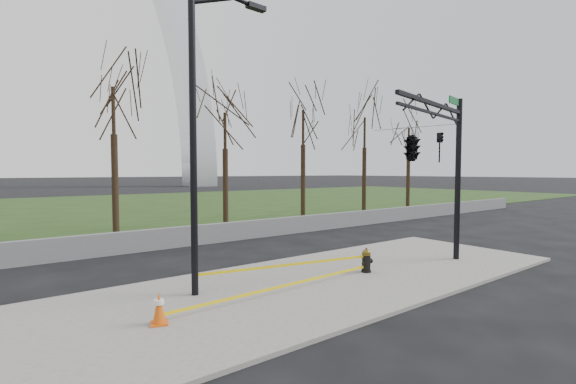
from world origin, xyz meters
TOP-DOWN VIEW (x-y plane):
  - ground at (0.00, 0.00)m, footprint 500.00×500.00m
  - sidewalk at (0.00, 0.00)m, footprint 18.00×6.00m
  - grass_strip at (0.00, 30.00)m, footprint 120.00×40.00m
  - guardrail at (0.00, 8.00)m, footprint 60.00×0.30m
  - gateway_arch at (0.00, 75.00)m, footprint 66.00×6.00m
  - tree_row at (0.24, 12.00)m, footprint 46.49×4.00m
  - fire_hydrant at (1.94, -0.20)m, footprint 0.49×0.32m
  - traffic_cone at (-4.88, -0.46)m, footprint 0.44×0.44m
  - street_light at (-3.22, 0.97)m, footprint 2.39×0.31m
  - traffic_signal_mast at (2.88, -1.56)m, footprint 5.02×2.54m
  - caution_tape at (-1.16, -0.01)m, footprint 6.80×1.42m

SIDE VIEW (x-z plane):
  - ground at x=0.00m, z-range 0.00..0.00m
  - grass_strip at x=0.00m, z-range 0.00..0.06m
  - sidewalk at x=0.00m, z-range 0.00..0.10m
  - caution_tape at x=-1.16m, z-range 0.23..0.64m
  - traffic_cone at x=-4.88m, z-range 0.10..0.79m
  - guardrail at x=0.00m, z-range 0.00..0.90m
  - fire_hydrant at x=1.94m, z-range 0.07..0.86m
  - traffic_signal_mast at x=2.88m, z-range 1.15..7.15m
  - tree_row at x=0.24m, z-range 0.00..8.32m
  - street_light at x=-3.22m, z-range 0.59..8.80m
  - gateway_arch at x=0.00m, z-range 0.00..65.00m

